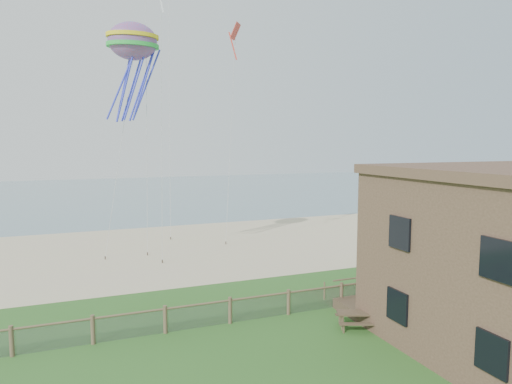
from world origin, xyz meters
The scene contains 7 objects.
sand_beach centered at (0.00, 22.00, 0.00)m, with size 72.00×20.00×0.02m, color #C4B88D.
ocean centered at (0.00, 66.00, 0.00)m, with size 160.00×68.00×0.02m, color slate.
chainlink_fence centered at (0.00, 6.00, 0.55)m, with size 36.20×0.20×1.25m, color #4C3F2A, non-canonical shape.
motel_deck centered at (13.00, 5.00, 0.25)m, with size 15.00×2.00×0.50m, color #4F3B2D.
picnic_table centered at (5.16, 3.35, 0.38)m, with size 1.79×1.35×0.76m, color #4F3B2D, non-canonical shape.
octopus_kite centered at (-2.68, 17.47, 13.09)m, with size 3.33×2.35×6.86m, color red, non-canonical shape.
kite_red centered at (4.47, 17.98, 15.76)m, with size 1.19×0.70×2.11m, color red, non-canonical shape.
Camera 1 is at (-6.40, -13.43, 8.33)m, focal length 32.00 mm.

